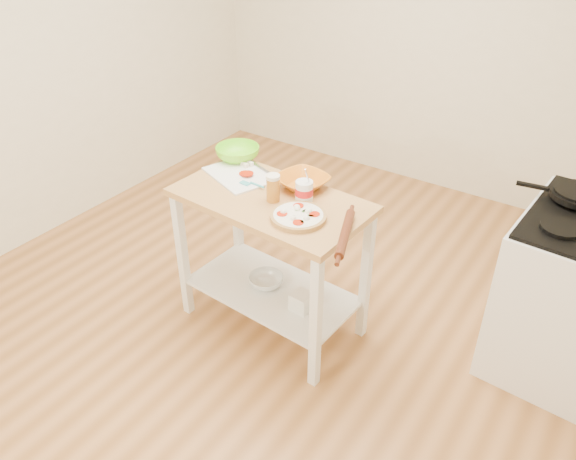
# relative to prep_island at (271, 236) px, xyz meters

# --- Properties ---
(room_shell) EXTENTS (4.04, 4.54, 2.74)m
(room_shell) POSITION_rel_prep_island_xyz_m (-0.08, 0.07, 0.71)
(room_shell) COLOR #B47842
(room_shell) RESTS_ON ground
(prep_island) EXTENTS (1.11, 0.66, 0.90)m
(prep_island) POSITION_rel_prep_island_xyz_m (0.00, 0.00, 0.00)
(prep_island) COLOR tan
(prep_island) RESTS_ON ground
(pizza) EXTENTS (0.29, 0.29, 0.05)m
(pizza) POSITION_rel_prep_island_xyz_m (0.25, -0.10, 0.27)
(pizza) COLOR tan
(pizza) RESTS_ON prep_island
(cutting_board) EXTENTS (0.48, 0.42, 0.04)m
(cutting_board) POSITION_rel_prep_island_xyz_m (-0.30, 0.12, 0.26)
(cutting_board) COLOR white
(cutting_board) RESTS_ON prep_island
(spatula) EXTENTS (0.15, 0.05, 0.01)m
(spatula) POSITION_rel_prep_island_xyz_m (-0.16, 0.04, 0.27)
(spatula) COLOR #3EADB6
(spatula) RESTS_ON cutting_board
(knife) EXTENTS (0.27, 0.10, 0.01)m
(knife) POSITION_rel_prep_island_xyz_m (-0.32, 0.26, 0.27)
(knife) COLOR silver
(knife) RESTS_ON cutting_board
(orange_bowl) EXTENTS (0.33, 0.33, 0.07)m
(orange_bowl) POSITION_rel_prep_island_xyz_m (0.08, 0.20, 0.29)
(orange_bowl) COLOR orange
(orange_bowl) RESTS_ON prep_island
(green_bowl) EXTENTS (0.29, 0.29, 0.08)m
(green_bowl) POSITION_rel_prep_island_xyz_m (-0.44, 0.28, 0.30)
(green_bowl) COLOR #75EA1B
(green_bowl) RESTS_ON prep_island
(beer_pint) EXTENTS (0.08, 0.08, 0.15)m
(beer_pint) POSITION_rel_prep_island_xyz_m (0.03, -0.02, 0.33)
(beer_pint) COLOR #B46E20
(beer_pint) RESTS_ON prep_island
(yogurt_tub) EXTENTS (0.10, 0.10, 0.21)m
(yogurt_tub) POSITION_rel_prep_island_xyz_m (0.17, 0.07, 0.31)
(yogurt_tub) COLOR white
(yogurt_tub) RESTS_ON prep_island
(rolling_pin) EXTENTS (0.19, 0.39, 0.05)m
(rolling_pin) POSITION_rel_prep_island_xyz_m (0.53, -0.12, 0.28)
(rolling_pin) COLOR #5E2915
(rolling_pin) RESTS_ON prep_island
(shelf_glass_bowl) EXTENTS (0.24, 0.24, 0.07)m
(shelf_glass_bowl) POSITION_rel_prep_island_xyz_m (-0.05, 0.01, -0.35)
(shelf_glass_bowl) COLOR silver
(shelf_glass_bowl) RESTS_ON prep_island
(shelf_bin) EXTENTS (0.12, 0.12, 0.11)m
(shelf_bin) POSITION_rel_prep_island_xyz_m (0.25, -0.05, -0.33)
(shelf_bin) COLOR white
(shelf_bin) RESTS_ON prep_island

